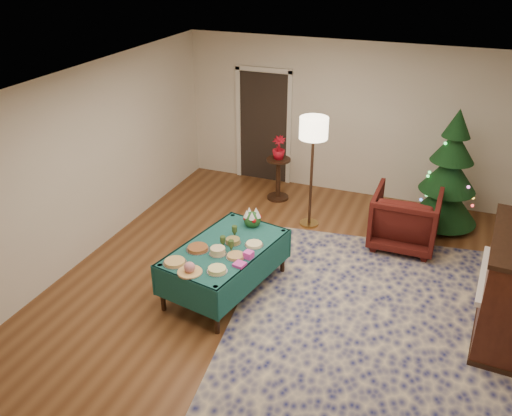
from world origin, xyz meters
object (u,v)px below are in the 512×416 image
at_px(armchair, 405,216).
at_px(christmas_tree, 449,175).
at_px(side_table, 278,179).
at_px(gift_box, 249,255).
at_px(potted_plant, 279,153).
at_px(floor_lamp, 313,135).
at_px(buffet_table, 225,256).

height_order(armchair, christmas_tree, christmas_tree).
bearing_deg(side_table, armchair, -20.34).
relative_size(gift_box, christmas_tree, 0.05).
bearing_deg(armchair, potted_plant, -19.98).
height_order(floor_lamp, potted_plant, floor_lamp).
height_order(gift_box, side_table, side_table).
relative_size(armchair, potted_plant, 2.39).
height_order(buffet_table, christmas_tree, christmas_tree).
bearing_deg(side_table, floor_lamp, -42.74).
relative_size(side_table, potted_plant, 1.87).
distance_m(gift_box, armchair, 2.74).
distance_m(potted_plant, christmas_tree, 2.80).
relative_size(gift_box, armchair, 0.11).
bearing_deg(potted_plant, gift_box, -77.59).
height_order(potted_plant, christmas_tree, christmas_tree).
bearing_deg(floor_lamp, buffet_table, -103.23).
bearing_deg(gift_box, armchair, 53.26).
height_order(gift_box, potted_plant, potted_plant).
height_order(floor_lamp, side_table, floor_lamp).
relative_size(buffet_table, side_table, 2.46).
xyz_separation_m(buffet_table, side_table, (-0.29, 2.90, -0.16)).
height_order(side_table, christmas_tree, christmas_tree).
bearing_deg(armchair, floor_lamp, -4.02).
bearing_deg(side_table, buffet_table, -84.31).
bearing_deg(potted_plant, floor_lamp, -42.74).
bearing_deg(christmas_tree, side_table, -179.53).
distance_m(buffet_table, armchair, 2.87).
bearing_deg(armchair, side_table, -19.98).
height_order(side_table, potted_plant, potted_plant).
relative_size(gift_box, floor_lamp, 0.06).
height_order(gift_box, armchair, armchair).
relative_size(floor_lamp, side_table, 2.38).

